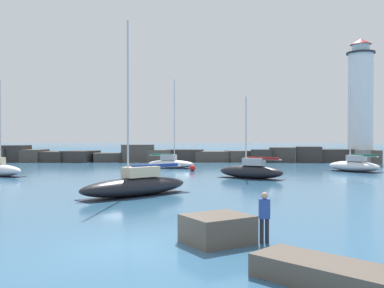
{
  "coord_description": "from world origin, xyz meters",
  "views": [
    {
      "loc": [
        2.29,
        -13.79,
        3.54
      ],
      "look_at": [
        2.07,
        26.57,
        3.01
      ],
      "focal_mm": 40.0,
      "sensor_mm": 36.0,
      "label": 1
    }
  ],
  "objects_px": {
    "sailboat_moored_3": "(354,165)",
    "person_on_rocks": "(264,215)",
    "sailboat_moored_4": "(171,163)",
    "mooring_buoy_orange_near": "(192,168)",
    "sailboat_moored_5": "(136,185)",
    "lighthouse": "(360,107)",
    "sailboat_moored_1": "(251,171)"
  },
  "relations": [
    {
      "from": "sailboat_moored_3",
      "to": "person_on_rocks",
      "type": "height_order",
      "value": "sailboat_moored_3"
    },
    {
      "from": "sailboat_moored_4",
      "to": "mooring_buoy_orange_near",
      "type": "relative_size",
      "value": 12.21
    },
    {
      "from": "sailboat_moored_3",
      "to": "person_on_rocks",
      "type": "distance_m",
      "value": 34.56
    },
    {
      "from": "sailboat_moored_5",
      "to": "person_on_rocks",
      "type": "distance_m",
      "value": 13.22
    },
    {
      "from": "lighthouse",
      "to": "sailboat_moored_3",
      "type": "xyz_separation_m",
      "value": [
        -7.97,
        -18.89,
        -7.65
      ]
    },
    {
      "from": "sailboat_moored_4",
      "to": "lighthouse",
      "type": "bearing_deg",
      "value": 25.99
    },
    {
      "from": "sailboat_moored_5",
      "to": "person_on_rocks",
      "type": "relative_size",
      "value": 6.16
    },
    {
      "from": "sailboat_moored_4",
      "to": "mooring_buoy_orange_near",
      "type": "bearing_deg",
      "value": -61.47
    },
    {
      "from": "sailboat_moored_1",
      "to": "mooring_buoy_orange_near",
      "type": "height_order",
      "value": "sailboat_moored_1"
    },
    {
      "from": "mooring_buoy_orange_near",
      "to": "sailboat_moored_3",
      "type": "bearing_deg",
      "value": -1.62
    },
    {
      "from": "sailboat_moored_3",
      "to": "sailboat_moored_5",
      "type": "distance_m",
      "value": 28.36
    },
    {
      "from": "sailboat_moored_1",
      "to": "sailboat_moored_5",
      "type": "distance_m",
      "value": 14.29
    },
    {
      "from": "sailboat_moored_1",
      "to": "sailboat_moored_3",
      "type": "height_order",
      "value": "sailboat_moored_3"
    },
    {
      "from": "mooring_buoy_orange_near",
      "to": "sailboat_moored_5",
      "type": "bearing_deg",
      "value": -99.53
    },
    {
      "from": "sailboat_moored_1",
      "to": "sailboat_moored_5",
      "type": "bearing_deg",
      "value": -126.77
    },
    {
      "from": "lighthouse",
      "to": "person_on_rocks",
      "type": "xyz_separation_m",
      "value": [
        -22.67,
        -50.16,
        -7.34
      ]
    },
    {
      "from": "sailboat_moored_1",
      "to": "sailboat_moored_4",
      "type": "bearing_deg",
      "value": 120.43
    },
    {
      "from": "sailboat_moored_4",
      "to": "mooring_buoy_orange_near",
      "type": "height_order",
      "value": "sailboat_moored_4"
    },
    {
      "from": "sailboat_moored_1",
      "to": "mooring_buoy_orange_near",
      "type": "bearing_deg",
      "value": 121.48
    },
    {
      "from": "sailboat_moored_1",
      "to": "mooring_buoy_orange_near",
      "type": "xyz_separation_m",
      "value": [
        -5.21,
        8.5,
        -0.35
      ]
    },
    {
      "from": "mooring_buoy_orange_near",
      "to": "lighthouse",
      "type": "bearing_deg",
      "value": 36.09
    },
    {
      "from": "lighthouse",
      "to": "sailboat_moored_1",
      "type": "bearing_deg",
      "value": -126.68
    },
    {
      "from": "person_on_rocks",
      "to": "mooring_buoy_orange_near",
      "type": "bearing_deg",
      "value": 94.64
    },
    {
      "from": "person_on_rocks",
      "to": "lighthouse",
      "type": "bearing_deg",
      "value": 65.69
    },
    {
      "from": "sailboat_moored_4",
      "to": "sailboat_moored_3",
      "type": "bearing_deg",
      "value": -14.93
    },
    {
      "from": "sailboat_moored_5",
      "to": "sailboat_moored_3",
      "type": "bearing_deg",
      "value": 43.33
    },
    {
      "from": "lighthouse",
      "to": "sailboat_moored_3",
      "type": "bearing_deg",
      "value": -112.87
    },
    {
      "from": "sailboat_moored_3",
      "to": "person_on_rocks",
      "type": "relative_size",
      "value": 5.24
    },
    {
      "from": "sailboat_moored_3",
      "to": "person_on_rocks",
      "type": "xyz_separation_m",
      "value": [
        -14.7,
        -31.28,
        0.31
      ]
    },
    {
      "from": "mooring_buoy_orange_near",
      "to": "sailboat_moored_1",
      "type": "bearing_deg",
      "value": -58.52
    },
    {
      "from": "sailboat_moored_5",
      "to": "person_on_rocks",
      "type": "bearing_deg",
      "value": -63.35
    },
    {
      "from": "sailboat_moored_1",
      "to": "sailboat_moored_4",
      "type": "relative_size",
      "value": 0.69
    }
  ]
}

